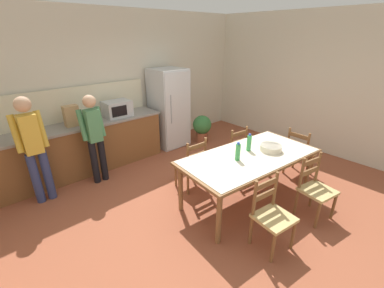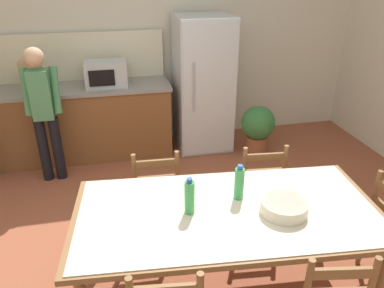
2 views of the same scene
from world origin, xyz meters
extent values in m
plane|color=brown|center=(0.00, 0.00, 0.00)|extent=(8.32, 8.32, 0.00)
cube|color=beige|center=(0.00, 2.66, 1.45)|extent=(6.52, 0.12, 2.90)
cube|color=beige|center=(3.26, 0.00, 1.45)|extent=(0.12, 5.20, 2.90)
cube|color=brown|center=(-1.14, 2.23, 0.45)|extent=(3.24, 0.62, 0.90)
cube|color=gray|center=(-1.14, 2.23, 0.92)|extent=(3.28, 0.66, 0.04)
cube|color=#B7BCC1|center=(-1.87, 2.23, 0.92)|extent=(0.52, 0.38, 0.02)
cube|color=beige|center=(-1.14, 2.54, 1.24)|extent=(3.24, 0.03, 0.60)
cube|color=silver|center=(0.95, 2.20, 0.87)|extent=(0.71, 0.68, 1.75)
cube|color=silver|center=(0.95, 1.85, 0.87)|extent=(0.68, 0.02, 1.68)
cylinder|color=#A5AAB2|center=(0.74, 1.83, 0.96)|extent=(0.02, 0.02, 0.61)
cube|color=#B2B7BC|center=(-0.28, 2.21, 1.09)|extent=(0.50, 0.38, 0.30)
cube|color=black|center=(-0.33, 2.01, 1.09)|extent=(0.30, 0.01, 0.19)
cube|color=tan|center=(-1.14, 2.20, 1.12)|extent=(0.24, 0.16, 0.36)
cylinder|color=brown|center=(-0.51, -0.73, 0.37)|extent=(0.07, 0.07, 0.74)
cylinder|color=brown|center=(1.39, -0.91, 0.37)|extent=(0.07, 0.07, 0.74)
cylinder|color=brown|center=(-0.44, 0.09, 0.37)|extent=(0.07, 0.07, 0.74)
cylinder|color=brown|center=(1.47, -0.08, 0.37)|extent=(0.07, 0.07, 0.74)
cube|color=brown|center=(0.48, -0.41, 0.76)|extent=(2.20, 1.22, 0.04)
cube|color=beige|center=(0.48, -0.41, 0.78)|extent=(2.11, 1.17, 0.01)
cylinder|color=green|center=(0.22, -0.38, 0.91)|extent=(0.07, 0.07, 0.24)
cylinder|color=#2D51B2|center=(0.22, -0.38, 1.04)|extent=(0.04, 0.04, 0.03)
cylinder|color=green|center=(0.60, -0.29, 0.91)|extent=(0.07, 0.07, 0.24)
cylinder|color=#2D51B2|center=(0.60, -0.29, 1.04)|extent=(0.04, 0.04, 0.03)
cylinder|color=beige|center=(0.84, -0.52, 0.83)|extent=(0.32, 0.32, 0.09)
cylinder|color=beige|center=(0.84, -0.52, 0.87)|extent=(0.31, 0.31, 0.02)
cylinder|color=brown|center=(0.67, -1.43, 0.21)|extent=(0.04, 0.04, 0.41)
cylinder|color=brown|center=(1.02, -1.49, 0.21)|extent=(0.04, 0.04, 0.41)
cylinder|color=brown|center=(0.73, -1.09, 0.21)|extent=(0.04, 0.04, 0.41)
cylinder|color=brown|center=(1.08, -1.16, 0.21)|extent=(0.04, 0.04, 0.41)
cube|color=tan|center=(0.87, -1.29, 0.43)|extent=(0.48, 0.47, 0.04)
cylinder|color=brown|center=(0.73, -1.09, 0.68)|extent=(0.04, 0.04, 0.46)
cylinder|color=brown|center=(1.08, -1.16, 0.68)|extent=(0.04, 0.04, 0.46)
cube|color=brown|center=(0.90, -1.13, 0.81)|extent=(0.36, 0.09, 0.07)
cube|color=brown|center=(0.90, -1.13, 0.66)|extent=(0.36, 0.09, 0.07)
cylinder|color=brown|center=(2.03, -0.72, 0.21)|extent=(0.04, 0.04, 0.41)
cylinder|color=brown|center=(2.04, -0.36, 0.21)|extent=(0.04, 0.04, 0.41)
cylinder|color=brown|center=(1.69, -0.71, 0.21)|extent=(0.04, 0.04, 0.41)
cylinder|color=brown|center=(1.70, -0.35, 0.21)|extent=(0.04, 0.04, 0.41)
cube|color=tan|center=(1.86, -0.54, 0.43)|extent=(0.41, 0.43, 0.04)
cylinder|color=brown|center=(1.69, -0.71, 0.68)|extent=(0.04, 0.04, 0.46)
cylinder|color=brown|center=(1.70, -0.35, 0.68)|extent=(0.04, 0.04, 0.46)
cube|color=brown|center=(1.69, -0.53, 0.81)|extent=(0.03, 0.36, 0.07)
cube|color=brown|center=(1.69, -0.53, 0.66)|extent=(0.03, 0.36, 0.07)
cylinder|color=brown|center=(1.23, 0.54, 0.21)|extent=(0.04, 0.04, 0.41)
cylinder|color=brown|center=(0.87, 0.58, 0.21)|extent=(0.04, 0.04, 0.41)
cylinder|color=brown|center=(1.19, 0.20, 0.21)|extent=(0.04, 0.04, 0.41)
cylinder|color=brown|center=(0.83, 0.24, 0.21)|extent=(0.04, 0.04, 0.41)
cube|color=tan|center=(1.03, 0.39, 0.43)|extent=(0.46, 0.44, 0.04)
cylinder|color=brown|center=(1.19, 0.20, 0.68)|extent=(0.04, 0.04, 0.46)
cylinder|color=brown|center=(0.83, 0.24, 0.68)|extent=(0.04, 0.04, 0.46)
cube|color=brown|center=(1.01, 0.22, 0.81)|extent=(0.36, 0.06, 0.07)
cube|color=brown|center=(1.01, 0.22, 0.66)|extent=(0.36, 0.06, 0.07)
cylinder|color=brown|center=(0.27, 0.64, 0.21)|extent=(0.04, 0.04, 0.41)
cylinder|color=brown|center=(-0.09, 0.66, 0.21)|extent=(0.04, 0.04, 0.41)
cylinder|color=brown|center=(0.25, 0.30, 0.21)|extent=(0.04, 0.04, 0.41)
cylinder|color=brown|center=(-0.11, 0.32, 0.21)|extent=(0.04, 0.04, 0.41)
cube|color=tan|center=(0.08, 0.48, 0.43)|extent=(0.44, 0.42, 0.04)
cylinder|color=brown|center=(0.25, 0.30, 0.68)|extent=(0.04, 0.04, 0.46)
cylinder|color=brown|center=(-0.11, 0.32, 0.68)|extent=(0.04, 0.04, 0.46)
cube|color=brown|center=(0.07, 0.31, 0.81)|extent=(0.36, 0.04, 0.07)
cube|color=brown|center=(0.07, 0.31, 0.66)|extent=(0.36, 0.04, 0.07)
cylinder|color=brown|center=(-0.27, -1.35, 0.21)|extent=(0.04, 0.04, 0.41)
cylinder|color=brown|center=(0.08, -1.40, 0.21)|extent=(0.04, 0.04, 0.41)
cylinder|color=brown|center=(-0.23, -1.01, 0.21)|extent=(0.04, 0.04, 0.41)
cylinder|color=brown|center=(0.13, -1.06, 0.21)|extent=(0.04, 0.04, 0.41)
cube|color=tan|center=(-0.07, -1.20, 0.43)|extent=(0.47, 0.45, 0.04)
cylinder|color=brown|center=(-0.23, -1.01, 0.68)|extent=(0.04, 0.04, 0.46)
cylinder|color=brown|center=(0.13, -1.06, 0.68)|extent=(0.04, 0.04, 0.46)
cube|color=brown|center=(-0.05, -1.04, 0.81)|extent=(0.36, 0.07, 0.07)
cube|color=brown|center=(-0.05, -1.04, 0.66)|extent=(0.36, 0.07, 0.07)
cylinder|color=navy|center=(-1.95, 1.70, 0.41)|extent=(0.12, 0.12, 0.82)
cylinder|color=navy|center=(-1.79, 1.70, 0.41)|extent=(0.12, 0.12, 0.82)
cube|color=gold|center=(-1.87, 1.70, 1.11)|extent=(0.23, 0.19, 0.58)
sphere|color=tan|center=(-1.87, 1.70, 1.54)|extent=(0.22, 0.22, 0.22)
cylinder|color=gold|center=(-2.03, 1.77, 1.14)|extent=(0.09, 0.22, 0.55)
cylinder|color=gold|center=(-1.71, 1.77, 1.14)|extent=(0.09, 0.22, 0.55)
cylinder|color=black|center=(-1.06, 1.68, 0.38)|extent=(0.12, 0.12, 0.77)
cylinder|color=black|center=(-0.90, 1.68, 0.38)|extent=(0.12, 0.12, 0.77)
cube|color=#478456|center=(-0.98, 1.68, 1.04)|extent=(0.22, 0.18, 0.54)
sphere|color=tan|center=(-0.98, 1.68, 1.44)|extent=(0.20, 0.20, 0.20)
cylinder|color=#478456|center=(-1.13, 1.74, 1.06)|extent=(0.09, 0.21, 0.52)
cylinder|color=#478456|center=(-0.83, 1.74, 1.06)|extent=(0.09, 0.21, 0.52)
cylinder|color=brown|center=(1.58, 1.76, 0.13)|extent=(0.28, 0.28, 0.26)
sphere|color=#337038|center=(1.58, 1.76, 0.45)|extent=(0.44, 0.44, 0.44)
camera|label=1|loc=(-2.41, -2.38, 2.43)|focal=24.00mm
camera|label=2|loc=(-0.22, -2.43, 2.32)|focal=35.00mm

